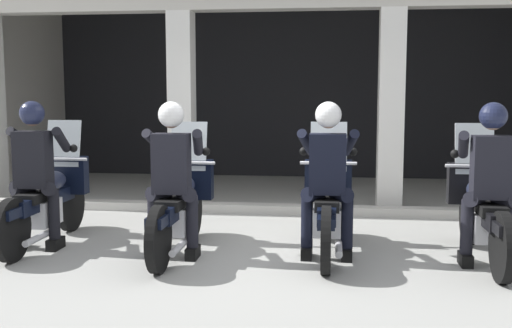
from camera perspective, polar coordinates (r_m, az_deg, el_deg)
ground_plane at (r=9.81m, az=2.18°, el=-3.22°), size 80.00×80.00×0.00m
station_building at (r=11.01m, az=3.44°, el=9.05°), size 10.12×3.94×3.42m
kerb_strip at (r=8.69m, az=2.26°, el=-4.12°), size 9.62×0.24×0.12m
motorcycle_far_left at (r=7.35m, az=-18.34°, el=-2.97°), size 0.62×2.04×1.35m
police_officer_far_left at (r=7.04m, az=-19.47°, el=0.17°), size 0.63×0.61×1.58m
motorcycle_center_left at (r=6.66m, az=-6.93°, el=-3.65°), size 0.62×2.04×1.35m
police_officer_center_left at (r=6.33m, az=-7.62°, el=-0.21°), size 0.63×0.61×1.58m
motorcycle_center_right at (r=6.62m, az=6.52°, el=-3.72°), size 0.62×2.04×1.35m
police_officer_center_right at (r=6.27m, az=6.53°, el=-0.25°), size 0.63×0.61×1.58m
motorcycle_far_right at (r=6.71m, az=19.85°, el=-3.93°), size 0.62×2.04×1.35m
police_officer_far_right at (r=6.37m, az=20.55°, el=-0.53°), size 0.63×0.61×1.58m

